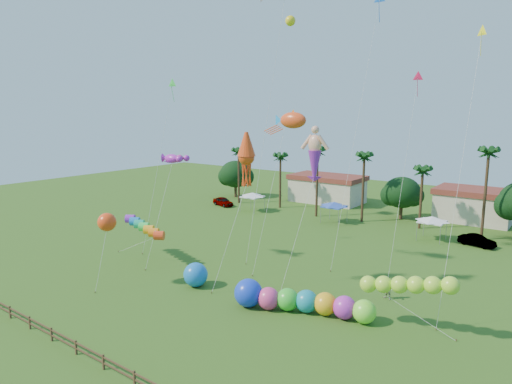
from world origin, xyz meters
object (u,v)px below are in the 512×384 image
Objects in this scene: car_a at (223,201)px; caterpillar_inflatable at (298,301)px; spectator_b at (388,289)px; blue_ball at (196,275)px; car_b at (477,241)px.

car_a is 0.38× the size of caterpillar_inflatable.
spectator_b is 17.13m from blue_ball.
car_a is 39.75m from car_b.
car_b is at bearing 58.17° from blue_ball.
car_b is at bearing 99.45° from spectator_b.
car_b is (39.75, 0.16, -0.05)m from car_a.
spectator_b reaches higher than car_a.
caterpillar_inflatable is at bearing 177.13° from car_b.
car_a is 42.68m from spectator_b.
spectator_b is (-2.82, -21.55, 0.22)m from car_b.
spectator_b is at bearing 35.52° from caterpillar_inflatable.
spectator_b is at bearing -105.06° from car_a.
car_b is 1.86× the size of blue_ball.
blue_ball is at bearing -136.54° from spectator_b.
spectator_b is 0.81× the size of blue_ball.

